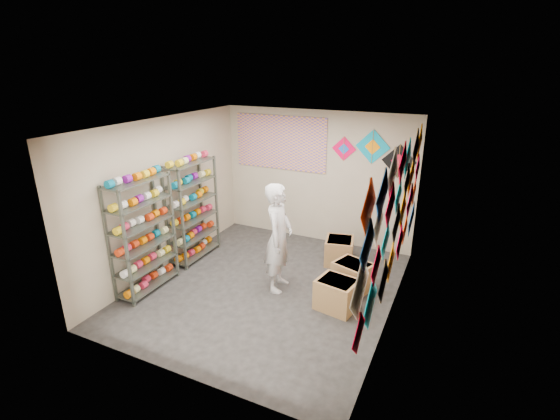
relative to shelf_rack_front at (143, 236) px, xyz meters
The scene contains 12 objects.
ground 2.19m from the shelf_rack_front, 25.53° to the left, with size 4.50×4.50×0.00m, color black.
room_walls 2.09m from the shelf_rack_front, 25.53° to the left, with size 4.50×4.50×4.50m.
shelf_rack_front is the anchor object (origin of this frame).
shelf_rack_back 1.30m from the shelf_rack_front, 90.00° to the left, with size 0.40×1.10×1.90m, color #4C5147.
string_spools 0.66m from the shelf_rack_front, 90.00° to the left, with size 0.12×2.36×0.12m.
kite_wall_display 3.92m from the shelf_rack_front, 12.93° to the left, with size 0.06×4.34×2.08m.
back_wall_kites 4.39m from the shelf_rack_front, 46.32° to the left, with size 1.61×0.02×0.87m.
poster 3.40m from the shelf_rack_front, 72.35° to the left, with size 2.00×0.01×1.10m, color #67479B.
shopkeeper 2.17m from the shelf_rack_front, 25.82° to the left, with size 0.52×0.71×1.81m, color beige.
carton_a 3.19m from the shelf_rack_front, 14.21° to the left, with size 0.58×0.48×0.48m, color #946740.
carton_b 3.46m from the shelf_rack_front, 24.77° to the left, with size 0.58×0.47×0.47m, color #946740.
carton_c 3.49m from the shelf_rack_front, 40.70° to the left, with size 0.50×0.55×0.48m, color #946740.
Camera 1 is at (2.73, -5.28, 3.55)m, focal length 26.00 mm.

